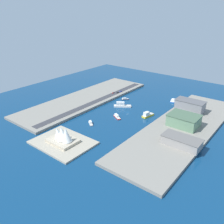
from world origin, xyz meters
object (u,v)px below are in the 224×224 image
catamaran_blue (173,100)px  hatchback_blue (121,91)px  ferry_yellow_fast (147,115)px  terminal_long_green (184,120)px  yacht_sleek_gray (91,123)px  carpark_squat_concrete (182,141)px  warehouse_low_gray (190,106)px  patrol_launch_navy (125,99)px  traffic_light_waterfront (117,92)px  opera_landmark (63,136)px  ferry_white_commuter (122,105)px  tugboat_red (117,116)px  suv_black (118,92)px  pickup_red (113,93)px

catamaran_blue → hatchback_blue: bearing=14.1°
ferry_yellow_fast → terminal_long_green: size_ratio=0.56×
ferry_yellow_fast → yacht_sleek_gray: bearing=55.0°
carpark_squat_concrete → warehouse_low_gray: bearing=-72.9°
catamaran_blue → carpark_squat_concrete: (-65.90, 122.24, 6.85)m
yacht_sleek_gray → patrol_launch_navy: yacht_sleek_gray is taller
traffic_light_waterfront → patrol_launch_navy: bearing=166.0°
patrol_launch_navy → warehouse_low_gray: 102.53m
terminal_long_green → ferry_yellow_fast: bearing=-1.5°
opera_landmark → catamaran_blue: bearing=-101.3°
ferry_yellow_fast → ferry_white_commuter: 48.40m
ferry_yellow_fast → hatchback_blue: size_ratio=4.18×
carpark_squat_concrete → warehouse_low_gray: 98.13m
warehouse_low_gray → tugboat_red: bearing=46.7°
suv_black → catamaran_blue: bearing=-161.0°
yacht_sleek_gray → carpark_squat_concrete: (-113.88, -17.63, 6.90)m
ferry_white_commuter → terminal_long_green: size_ratio=0.67×
patrol_launch_navy → hatchback_blue: 30.84m
warehouse_low_gray → ferry_yellow_fast: bearing=49.6°
patrol_launch_navy → opera_landmark: bearing=99.5°
ferry_yellow_fast → suv_black: ferry_yellow_fast is taller
tugboat_red → ferry_white_commuter: size_ratio=0.63×
traffic_light_waterfront → opera_landmark: bearing=106.0°
ferry_yellow_fast → opera_landmark: bearing=73.0°
catamaran_blue → opera_landmark: opera_landmark is taller
terminal_long_green → opera_landmark: (87.44, 116.51, -0.85)m
hatchback_blue → pickup_red: (5.38, 13.96, -0.03)m
patrol_launch_navy → carpark_squat_concrete: 152.97m
yacht_sleek_gray → carpark_squat_concrete: bearing=-171.2°
ferry_yellow_fast → hatchback_blue: 100.16m
terminal_long_green → traffic_light_waterfront: 138.07m
opera_landmark → ferry_white_commuter: bearing=-84.5°
patrol_launch_navy → pickup_red: bearing=-11.8°
hatchback_blue → yacht_sleek_gray: bearing=108.5°
warehouse_low_gray → hatchback_blue: bearing=-3.0°
ferry_white_commuter → suv_black: size_ratio=5.31×
patrol_launch_navy → carpark_squat_concrete: (-129.95, 80.40, 6.97)m
tugboat_red → terminal_long_green: size_ratio=0.43×
hatchback_blue → suv_black: bearing=88.3°
terminal_long_green → catamaran_blue: bearing=-57.6°
hatchback_blue → tugboat_red: bearing=123.5°
ferry_white_commuter → pickup_red: ferry_white_commuter is taller
carpark_squat_concrete → ferry_white_commuter: bearing=-24.6°
tugboat_red → catamaran_blue: size_ratio=0.83×
ferry_yellow_fast → terminal_long_green: (-51.36, 1.37, 7.80)m
yacht_sleek_gray → opera_landmark: bearing=99.8°
ferry_white_commuter → hatchback_blue: bearing=-52.0°
catamaran_blue → ferry_white_commuter: 85.61m
opera_landmark → warehouse_low_gray: bearing=-114.7°
ferry_yellow_fast → carpark_squat_concrete: 83.30m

